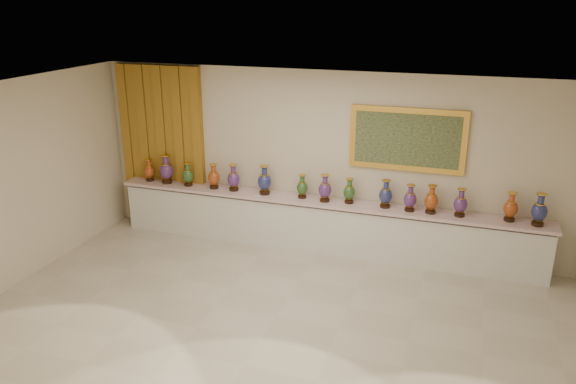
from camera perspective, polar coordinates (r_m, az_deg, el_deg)
name	(u,v)px	position (r m, az deg, el deg)	size (l,w,h in m)	color
ground	(275,317)	(7.77, -1.30, -12.58)	(8.00, 8.00, 0.00)	beige
room	(197,146)	(10.10, -9.20, 4.59)	(8.00, 8.00, 8.00)	beige
counter	(320,226)	(9.50, 3.31, -3.43)	(7.28, 0.48, 0.90)	white
vase_0	(149,171)	(10.53, -13.90, 2.08)	(0.20, 0.20, 0.41)	black
vase_1	(166,171)	(10.32, -12.25, 2.14)	(0.26, 0.26, 0.52)	black
vase_2	(188,175)	(10.11, -10.14, 1.67)	(0.25, 0.25, 0.42)	black
vase_3	(214,177)	(9.90, -7.55, 1.48)	(0.27, 0.27, 0.44)	black
vase_4	(234,179)	(9.75, -5.55, 1.34)	(0.29, 0.29, 0.47)	black
vase_5	(265,181)	(9.52, -2.40, 1.09)	(0.25, 0.25, 0.50)	black
vase_6	(302,187)	(9.36, 1.46, 0.46)	(0.19, 0.19, 0.40)	black
vase_7	(325,189)	(9.20, 3.77, 0.26)	(0.25, 0.25, 0.46)	black
vase_8	(349,192)	(9.17, 6.25, 0.00)	(0.20, 0.20, 0.42)	black
vase_9	(386,195)	(9.06, 9.88, -0.31)	(0.23, 0.23, 0.46)	black
vase_10	(410,199)	(8.98, 12.30, -0.72)	(0.25, 0.25, 0.43)	black
vase_11	(431,201)	(8.96, 14.36, -0.86)	(0.22, 0.22, 0.46)	black
vase_12	(461,204)	(8.96, 17.12, -1.16)	(0.26, 0.26, 0.44)	black
vase_13	(511,208)	(9.02, 21.69, -1.54)	(0.28, 0.28, 0.45)	black
vase_14	(539,211)	(9.00, 24.17, -1.79)	(0.28, 0.28, 0.50)	black
label_card	(258,196)	(9.52, -3.04, -0.36)	(0.10, 0.06, 0.00)	white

